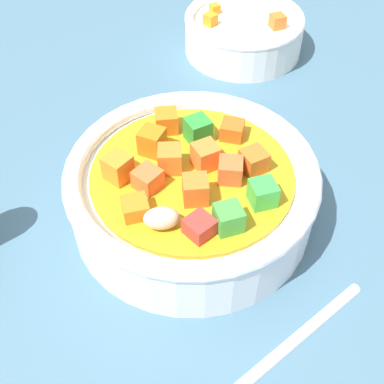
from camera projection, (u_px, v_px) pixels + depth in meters
The scene contains 4 objects.
ground_plane at pixel (192, 221), 42.75cm from camera, with size 140.00×140.00×2.00cm, color #42667A.
soup_bowl_main at pixel (192, 189), 39.70cm from camera, with size 19.79×19.79×7.00cm.
spoon at pixel (350, 292), 36.40cm from camera, with size 14.88×21.07×0.92cm.
side_bowl_small at pixel (244, 32), 57.44cm from camera, with size 13.57×13.57×5.27cm.
Camera 1 is at (-27.05, 2.41, 32.10)cm, focal length 46.87 mm.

